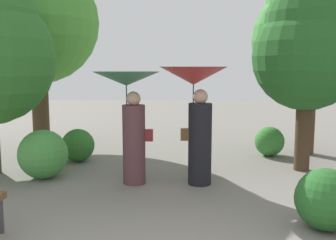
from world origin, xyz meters
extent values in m
cylinder|color=#563338|center=(-0.56, 3.39, 0.68)|extent=(0.39, 0.39, 1.35)
sphere|color=tan|center=(-0.56, 3.39, 1.46)|extent=(0.24, 0.24, 0.24)
cylinder|color=#333338|center=(-0.68, 3.38, 1.28)|extent=(0.02, 0.02, 0.79)
cone|color=#33724C|center=(-0.68, 3.38, 1.79)|extent=(1.12, 1.12, 0.23)
cube|color=maroon|center=(-0.31, 3.40, 0.84)|extent=(0.14, 0.10, 0.20)
cylinder|color=black|center=(0.56, 3.38, 0.69)|extent=(0.40, 0.40, 1.38)
sphere|color=tan|center=(0.56, 3.38, 1.50)|extent=(0.25, 0.25, 0.25)
cylinder|color=#333338|center=(0.44, 3.38, 1.30)|extent=(0.02, 0.02, 0.79)
cone|color=#B22D2D|center=(0.44, 3.38, 1.84)|extent=(1.12, 1.12, 0.30)
cube|color=brown|center=(0.30, 3.38, 0.86)|extent=(0.14, 0.10, 0.20)
cylinder|color=#38383D|center=(-1.90, 1.30, 0.22)|extent=(0.06, 0.06, 0.44)
cylinder|color=#4C3823|center=(3.11, 5.83, 1.70)|extent=(0.34, 0.34, 3.41)
sphere|color=#428C3D|center=(3.11, 5.83, 2.55)|extent=(2.62, 2.62, 2.62)
sphere|color=#428C3D|center=(3.11, 5.83, 3.24)|extent=(2.10, 2.10, 2.10)
cylinder|color=#42301E|center=(-3.29, 6.44, 2.05)|extent=(0.41, 0.41, 4.10)
sphere|color=#4C9338|center=(-3.29, 6.44, 3.08)|extent=(3.00, 3.00, 3.00)
cylinder|color=#42301E|center=(2.57, 4.37, 1.45)|extent=(0.29, 0.29, 2.91)
sphere|color=#235B23|center=(2.57, 4.37, 2.18)|extent=(2.02, 2.02, 2.02)
sphere|color=#235B23|center=(2.57, 4.37, 2.76)|extent=(1.62, 1.62, 1.62)
sphere|color=#428C3D|center=(-2.22, 3.61, 0.44)|extent=(0.88, 0.88, 0.88)
sphere|color=#387F33|center=(2.21, 5.57, 0.33)|extent=(0.66, 0.66, 0.66)
sphere|color=#2D6B28|center=(-1.94, 4.88, 0.35)|extent=(0.69, 0.69, 0.69)
sphere|color=#235B23|center=(2.03, 1.56, 0.38)|extent=(0.76, 0.76, 0.76)
camera|label=1|loc=(0.27, -3.07, 1.99)|focal=41.51mm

